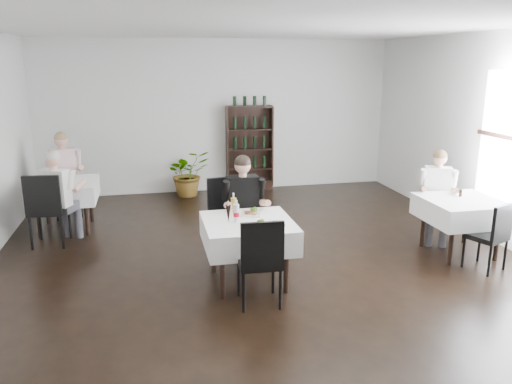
# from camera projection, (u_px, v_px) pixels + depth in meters

# --- Properties ---
(room_shell) EXTENTS (9.00, 9.00, 9.00)m
(room_shell) POSITION_uv_depth(u_px,v_px,m) (274.00, 158.00, 5.67)
(room_shell) COLOR black
(room_shell) RESTS_ON ground
(wine_shelf) EXTENTS (0.90, 0.28, 1.75)m
(wine_shelf) POSITION_uv_depth(u_px,v_px,m) (250.00, 149.00, 10.04)
(wine_shelf) COLOR black
(wine_shelf) RESTS_ON ground
(main_table) EXTENTS (1.03, 1.03, 0.77)m
(main_table) POSITION_uv_depth(u_px,v_px,m) (248.00, 233.00, 5.83)
(main_table) COLOR black
(main_table) RESTS_ON ground
(left_table) EXTENTS (0.98, 0.98, 0.77)m
(left_table) POSITION_uv_depth(u_px,v_px,m) (64.00, 191.00, 7.70)
(left_table) COLOR black
(left_table) RESTS_ON ground
(right_table) EXTENTS (0.98, 0.98, 0.77)m
(right_table) POSITION_uv_depth(u_px,v_px,m) (461.00, 210.00, 6.73)
(right_table) COLOR black
(right_table) RESTS_ON ground
(potted_tree) EXTENTS (0.98, 0.91, 0.90)m
(potted_tree) POSITION_uv_depth(u_px,v_px,m) (188.00, 173.00, 9.74)
(potted_tree) COLOR #29561D
(potted_tree) RESTS_ON ground
(main_chair_far) EXTENTS (0.56, 0.57, 1.09)m
(main_chair_far) POSITION_uv_depth(u_px,v_px,m) (229.00, 214.00, 6.57)
(main_chair_far) COLOR black
(main_chair_far) RESTS_ON ground
(main_chair_near) EXTENTS (0.47, 0.48, 0.99)m
(main_chair_near) POSITION_uv_depth(u_px,v_px,m) (260.00, 257.00, 5.26)
(main_chair_near) COLOR black
(main_chair_near) RESTS_ON ground
(left_chair_far) EXTENTS (0.54, 0.54, 0.97)m
(left_chair_far) POSITION_uv_depth(u_px,v_px,m) (65.00, 184.00, 8.47)
(left_chair_far) COLOR black
(left_chair_far) RESTS_ON ground
(left_chair_near) EXTENTS (0.54, 0.54, 1.07)m
(left_chair_near) POSITION_uv_depth(u_px,v_px,m) (46.00, 205.00, 6.99)
(left_chair_near) COLOR black
(left_chair_near) RESTS_ON ground
(right_chair_far) EXTENTS (0.53, 0.54, 0.91)m
(right_chair_far) POSITION_uv_depth(u_px,v_px,m) (439.00, 202.00, 7.47)
(right_chair_far) COLOR black
(right_chair_far) RESTS_ON ground
(right_chair_near) EXTENTS (0.53, 0.54, 0.89)m
(right_chair_near) POSITION_uv_depth(u_px,v_px,m) (492.00, 232.00, 6.19)
(right_chair_near) COLOR black
(right_chair_near) RESTS_ON ground
(diner_main) EXTENTS (0.54, 0.54, 1.43)m
(diner_main) POSITION_uv_depth(u_px,v_px,m) (244.00, 203.00, 6.31)
(diner_main) COLOR #44444C
(diner_main) RESTS_ON ground
(diner_left_far) EXTENTS (0.60, 0.64, 1.46)m
(diner_left_far) POSITION_uv_depth(u_px,v_px,m) (64.00, 169.00, 8.21)
(diner_left_far) COLOR #44444C
(diner_left_far) RESTS_ON ground
(diner_left_near) EXTENTS (0.62, 0.65, 1.38)m
(diner_left_near) POSITION_uv_depth(u_px,v_px,m) (59.00, 190.00, 7.06)
(diner_left_near) COLOR #44444C
(diner_left_near) RESTS_ON ground
(diner_right_far) EXTENTS (0.61, 0.64, 1.35)m
(diner_right_far) POSITION_uv_depth(u_px,v_px,m) (438.00, 189.00, 7.19)
(diner_right_far) COLOR #44444C
(diner_right_far) RESTS_ON ground
(plate_far) EXTENTS (0.33, 0.33, 0.08)m
(plate_far) POSITION_uv_depth(u_px,v_px,m) (251.00, 213.00, 6.04)
(plate_far) COLOR white
(plate_far) RESTS_ON main_table
(plate_near) EXTENTS (0.27, 0.27, 0.08)m
(plate_near) POSITION_uv_depth(u_px,v_px,m) (258.00, 225.00, 5.58)
(plate_near) COLOR white
(plate_near) RESTS_ON main_table
(pilsner_dark) EXTENTS (0.06, 0.06, 0.26)m
(pilsner_dark) POSITION_uv_depth(u_px,v_px,m) (228.00, 214.00, 5.70)
(pilsner_dark) COLOR black
(pilsner_dark) RESTS_ON main_table
(pilsner_lager) EXTENTS (0.07, 0.07, 0.31)m
(pilsner_lager) POSITION_uv_depth(u_px,v_px,m) (234.00, 208.00, 5.87)
(pilsner_lager) COLOR #B38F2D
(pilsner_lager) RESTS_ON main_table
(coke_bottle) EXTENTS (0.07, 0.07, 0.26)m
(coke_bottle) POSITION_uv_depth(u_px,v_px,m) (236.00, 213.00, 5.74)
(coke_bottle) COLOR silver
(coke_bottle) RESTS_ON main_table
(napkin_cutlery) EXTENTS (0.21, 0.21, 0.02)m
(napkin_cutlery) POSITION_uv_depth(u_px,v_px,m) (276.00, 224.00, 5.67)
(napkin_cutlery) COLOR black
(napkin_cutlery) RESTS_ON main_table
(pepper_mill) EXTENTS (0.04, 0.04, 0.10)m
(pepper_mill) POSITION_uv_depth(u_px,v_px,m) (461.00, 193.00, 6.83)
(pepper_mill) COLOR black
(pepper_mill) RESTS_ON right_table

